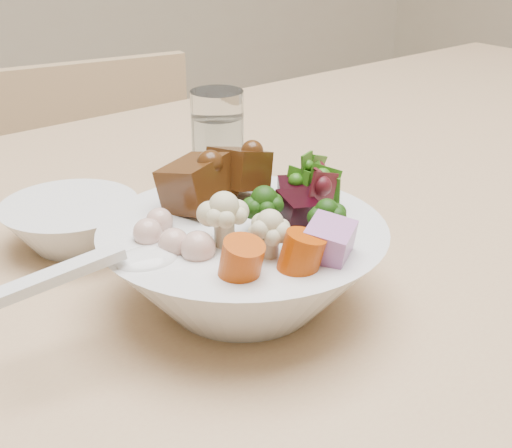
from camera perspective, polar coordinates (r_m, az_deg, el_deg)
name	(u,v)px	position (r m, az deg, el deg)	size (l,w,h in m)	color
dining_table	(372,264)	(0.87, 9.30, -3.17)	(1.93, 1.31, 0.84)	tan
chair_far	(122,251)	(1.51, -10.65, -2.16)	(0.40, 0.40, 0.85)	tan
food_bowl	(244,258)	(0.60, -0.96, -2.75)	(0.24, 0.24, 0.13)	silver
soup_spoon	(124,265)	(0.53, -10.49, -3.26)	(0.14, 0.04, 0.03)	silver
water_glass	(218,139)	(0.86, -3.08, 6.80)	(0.06, 0.06, 0.11)	silver
side_bowl	(71,225)	(0.72, -14.58, -0.06)	(0.13, 0.13, 0.04)	silver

